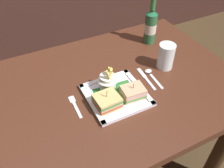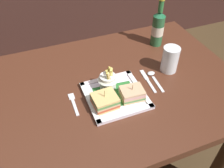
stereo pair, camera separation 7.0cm
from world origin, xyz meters
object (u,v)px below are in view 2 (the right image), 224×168
(sandwich_half_right, at_px, (132,93))
(beer_bottle, at_px, (158,28))
(square_plate, at_px, (115,96))
(fork, at_px, (73,102))
(dining_table, at_px, (109,107))
(sandwich_half_left, at_px, (105,101))
(fries_cup, at_px, (108,80))
(water_glass, at_px, (170,61))
(knife, at_px, (147,80))
(spoon, at_px, (153,76))

(sandwich_half_right, distance_m, beer_bottle, 0.45)
(square_plate, bearing_deg, fork, 170.18)
(dining_table, distance_m, sandwich_half_left, 0.22)
(dining_table, xyz_separation_m, fork, (-0.17, -0.05, 0.14))
(fries_cup, height_order, water_glass, same)
(dining_table, distance_m, water_glass, 0.36)
(square_plate, bearing_deg, sandwich_half_left, -147.39)
(square_plate, bearing_deg, sandwich_half_right, -32.61)
(sandwich_half_right, bearing_deg, beer_bottle, 48.15)
(sandwich_half_left, distance_m, knife, 0.25)
(knife, bearing_deg, square_plate, -165.59)
(dining_table, height_order, knife, knife)
(sandwich_half_right, distance_m, water_glass, 0.27)
(fork, bearing_deg, square_plate, -9.82)
(square_plate, height_order, fork, square_plate)
(fries_cup, bearing_deg, square_plate, -75.59)
(dining_table, xyz_separation_m, sandwich_half_left, (-0.06, -0.11, 0.18))
(dining_table, relative_size, knife, 7.44)
(dining_table, relative_size, sandwich_half_left, 12.05)
(dining_table, bearing_deg, fork, -165.14)
(water_glass, bearing_deg, square_plate, -165.55)
(square_plate, height_order, knife, square_plate)
(sandwich_half_left, distance_m, water_glass, 0.38)
(sandwich_half_right, xyz_separation_m, knife, (0.12, 0.08, -0.03))
(sandwich_half_left, relative_size, spoon, 0.72)
(fries_cup, height_order, spoon, fries_cup)
(square_plate, relative_size, sandwich_half_left, 2.45)
(fork, bearing_deg, beer_bottle, 26.67)
(fork, bearing_deg, spoon, 3.49)
(spoon, bearing_deg, knife, -166.81)
(water_glass, xyz_separation_m, fork, (-0.48, -0.05, -0.05))
(square_plate, distance_m, knife, 0.18)
(square_plate, distance_m, beer_bottle, 0.47)
(dining_table, relative_size, square_plate, 4.93)
(beer_bottle, bearing_deg, dining_table, -148.31)
(sandwich_half_left, relative_size, fries_cup, 0.88)
(fries_cup, relative_size, fork, 0.87)
(sandwich_half_right, relative_size, spoon, 0.71)
(square_plate, height_order, water_glass, water_glass)
(fries_cup, bearing_deg, sandwich_half_left, -117.51)
(dining_table, distance_m, spoon, 0.26)
(fries_cup, relative_size, spoon, 0.81)
(dining_table, bearing_deg, spoon, -6.24)
(fries_cup, distance_m, spoon, 0.23)
(spoon, bearing_deg, sandwich_half_left, -161.32)
(sandwich_half_left, height_order, sandwich_half_right, sandwich_half_left)
(dining_table, bearing_deg, square_plate, -90.92)
(beer_bottle, bearing_deg, square_plate, -140.40)
(dining_table, height_order, fork, fork)
(sandwich_half_left, bearing_deg, fries_cup, 62.49)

